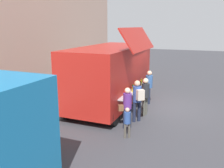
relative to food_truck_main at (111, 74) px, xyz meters
name	(u,v)px	position (x,y,z in m)	size (l,w,h in m)	color
ground_plane	(163,106)	(0.76, -2.48, -1.58)	(60.00, 60.00, 0.00)	#38383D
curb_strip	(9,127)	(-4.00, 2.62, -1.50)	(28.00, 1.60, 0.15)	#9E998E
food_truck_main	(111,74)	(0.00, 0.00, 0.00)	(5.91, 3.17, 3.77)	#AD1F18
trash_bin	(100,77)	(4.00, 2.32, -1.09)	(0.60, 0.60, 0.98)	#2E653A
customer_front_ordering	(145,94)	(-0.75, -1.89, -0.59)	(0.55, 0.34, 1.66)	#4B4A42
customer_mid_with_backpack	(137,97)	(-1.58, -1.76, -0.52)	(0.54, 0.53, 1.73)	#1D233A
customer_rear_waiting	(127,104)	(-2.33, -1.56, -0.63)	(0.43, 0.49, 1.60)	#1D2338
customer_extra_browsing	(149,84)	(1.00, -1.68, -0.58)	(0.34, 0.34, 1.68)	#1C2236
child_near_queue	(127,120)	(-3.15, -1.83, -0.91)	(0.23, 0.23, 1.11)	#4D483E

